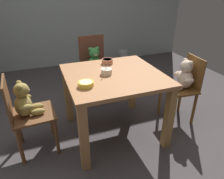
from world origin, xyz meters
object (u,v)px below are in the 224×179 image
at_px(teddy_chair_near_left, 26,107).
at_px(porridge_bowl_yellow_near_left, 86,84).
at_px(dining_table, 114,86).
at_px(porridge_bowl_cream_center, 106,71).
at_px(teddy_chair_near_right, 184,81).
at_px(porridge_bowl_terracotta_far_center, 107,61).
at_px(teddy_chair_far_center, 95,64).
at_px(metal_pail, 123,57).

xyz_separation_m(teddy_chair_near_left, porridge_bowl_yellow_near_left, (0.56, -0.19, 0.24)).
distance_m(dining_table, porridge_bowl_cream_center, 0.18).
height_order(teddy_chair_near_right, teddy_chair_near_left, teddy_chair_near_left).
relative_size(teddy_chair_near_right, porridge_bowl_yellow_near_left, 5.73).
bearing_deg(porridge_bowl_yellow_near_left, porridge_bowl_terracotta_far_center, 52.94).
distance_m(teddy_chair_far_center, porridge_bowl_yellow_near_left, 1.16).
xyz_separation_m(teddy_chair_far_center, teddy_chair_near_right, (0.85, -0.92, -0.01)).
height_order(teddy_chair_far_center, porridge_bowl_terracotta_far_center, teddy_chair_far_center).
bearing_deg(teddy_chair_near_left, teddy_chair_far_center, 39.29).
height_order(teddy_chair_far_center, porridge_bowl_yellow_near_left, teddy_chair_far_center).
relative_size(dining_table, porridge_bowl_cream_center, 8.54).
bearing_deg(dining_table, porridge_bowl_cream_center, 164.72).
bearing_deg(metal_pail, porridge_bowl_terracotta_far_center, -118.73).
bearing_deg(metal_pail, porridge_bowl_cream_center, -117.68).
distance_m(dining_table, porridge_bowl_yellow_near_left, 0.42).
xyz_separation_m(dining_table, metal_pail, (1.04, 2.15, -0.46)).
height_order(dining_table, porridge_bowl_terracotta_far_center, porridge_bowl_terracotta_far_center).
xyz_separation_m(teddy_chair_near_right, porridge_bowl_yellow_near_left, (-1.23, -0.15, 0.23)).
height_order(dining_table, porridge_bowl_cream_center, porridge_bowl_cream_center).
distance_m(teddy_chair_far_center, porridge_bowl_cream_center, 0.90).
xyz_separation_m(teddy_chair_far_center, porridge_bowl_cream_center, (-0.11, -0.86, 0.23)).
xyz_separation_m(dining_table, teddy_chair_near_right, (0.89, -0.04, -0.07)).
xyz_separation_m(dining_table, porridge_bowl_terracotta_far_center, (0.04, 0.32, 0.17)).
bearing_deg(teddy_chair_near_left, porridge_bowl_cream_center, -2.85).
xyz_separation_m(teddy_chair_near_left, porridge_bowl_terracotta_far_center, (0.94, 0.31, 0.25)).
bearing_deg(porridge_bowl_yellow_near_left, teddy_chair_near_right, 7.02).
bearing_deg(dining_table, porridge_bowl_terracotta_far_center, 82.76).
bearing_deg(teddy_chair_far_center, porridge_bowl_yellow_near_left, -21.68).
height_order(porridge_bowl_cream_center, metal_pail, porridge_bowl_cream_center).
relative_size(dining_table, teddy_chair_near_left, 1.19).
relative_size(porridge_bowl_cream_center, metal_pail, 0.40).
bearing_deg(metal_pail, teddy_chair_near_right, -93.99).
height_order(dining_table, teddy_chair_near_right, teddy_chair_near_right).
relative_size(porridge_bowl_cream_center, porridge_bowl_terracotta_far_center, 0.89).
relative_size(porridge_bowl_yellow_near_left, metal_pail, 0.50).
distance_m(teddy_chair_near_left, metal_pail, 2.92).
relative_size(teddy_chair_far_center, teddy_chair_near_right, 1.13).
bearing_deg(porridge_bowl_terracotta_far_center, metal_pail, 61.27).
xyz_separation_m(dining_table, teddy_chair_far_center, (0.04, 0.88, -0.06)).
xyz_separation_m(dining_table, teddy_chair_near_left, (-0.90, 0.01, -0.08)).
bearing_deg(teddy_chair_far_center, teddy_chair_near_right, 40.80).
xyz_separation_m(teddy_chair_near_left, porridge_bowl_cream_center, (0.83, 0.01, 0.25)).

